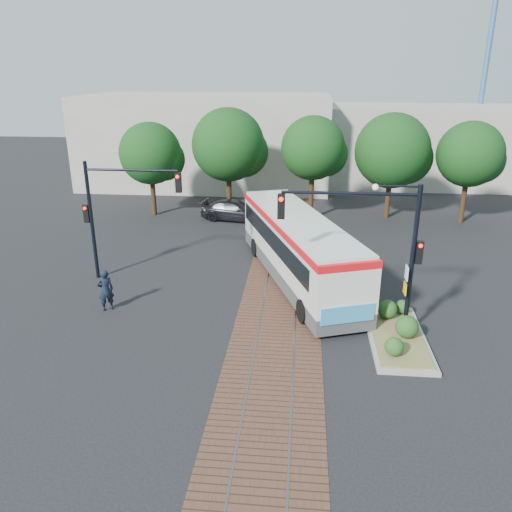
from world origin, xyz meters
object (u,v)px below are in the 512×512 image
object	(u,v)px
city_bus	(298,245)
signal_pole_left	(112,205)
parked_car	(235,210)
signal_pole_main	(381,238)
traffic_island	(397,330)
officer	(106,290)

from	to	relation	value
city_bus	signal_pole_left	distance (m)	9.35
city_bus	parked_car	world-z (taller)	city_bus
signal_pole_main	parked_car	size ratio (longest dim) A/B	1.24
traffic_island	officer	bearing A→B (deg)	173.91
officer	signal_pole_main	bearing A→B (deg)	140.71
city_bus	traffic_island	size ratio (longest dim) A/B	2.41
city_bus	parked_car	distance (m)	11.49
traffic_island	officer	distance (m)	12.53
city_bus	signal_pole_main	bearing A→B (deg)	-79.79
signal_pole_left	officer	distance (m)	4.66
traffic_island	signal_pole_main	bearing A→B (deg)	174.64
signal_pole_left	signal_pole_main	bearing A→B (deg)	-21.45
signal_pole_main	parked_car	xyz separation A→B (m)	(-7.75, 15.97, -3.45)
city_bus	signal_pole_left	world-z (taller)	signal_pole_left
signal_pole_main	traffic_island	bearing A→B (deg)	-5.36
traffic_island	parked_car	size ratio (longest dim) A/B	1.07
signal_pole_left	parked_car	bearing A→B (deg)	68.13
traffic_island	signal_pole_left	xyz separation A→B (m)	(-13.19, 4.89, 3.54)
city_bus	officer	world-z (taller)	city_bus
city_bus	parked_car	xyz separation A→B (m)	(-4.62, 10.46, -1.14)
officer	signal_pole_left	bearing A→B (deg)	-111.42
signal_pole_left	parked_car	size ratio (longest dim) A/B	1.24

